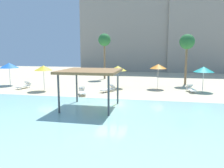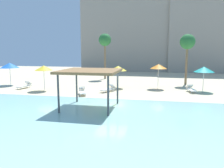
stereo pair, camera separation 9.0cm
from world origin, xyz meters
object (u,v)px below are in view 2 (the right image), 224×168
Objects in this scene: shade_pavilion at (90,72)px; lounge_chair_3 at (109,89)px; beach_umbrella_orange_4 at (159,66)px; lounge_chair_4 at (82,91)px; beach_umbrella_yellow_0 at (118,68)px; lounge_chair_2 at (191,89)px; palm_tree_1 at (187,43)px; palm_tree_0 at (105,41)px; lounge_chair_0 at (25,85)px; beach_umbrella_blue_2 at (10,65)px; beach_umbrella_teal_3 at (204,69)px; beach_umbrella_yellow_1 at (44,68)px.

lounge_chair_3 is at bearing 91.31° from shade_pavilion.
beach_umbrella_orange_4 reaches higher than lounge_chair_3.
beach_umbrella_yellow_0 is at bearing 128.45° from lounge_chair_4.
lounge_chair_2 is at bearing -25.77° from beach_umbrella_orange_4.
lounge_chair_4 is at bearing -140.30° from palm_tree_1.
lounge_chair_4 is 13.95m from palm_tree_0.
beach_umbrella_orange_4 is 1.42× the size of lounge_chair_4.
beach_umbrella_yellow_0 reaches higher than lounge_chair_0.
beach_umbrella_orange_4 is at bearing 63.83° from shade_pavilion.
palm_tree_0 reaches higher than lounge_chair_2.
beach_umbrella_blue_2 is 18.44m from beach_umbrella_orange_4.
beach_umbrella_teal_3 is 1.35× the size of lounge_chair_2.
beach_umbrella_blue_2 reaches higher than lounge_chair_2.
shade_pavilion is 1.63× the size of beach_umbrella_yellow_0.
beach_umbrella_teal_3 reaches higher than lounge_chair_0.
lounge_chair_4 is at bearing -86.72° from palm_tree_0.
shade_pavilion is 1.58× the size of beach_umbrella_teal_3.
palm_tree_0 is (-0.73, 12.81, 5.48)m from lounge_chair_4.
lounge_chair_0 is (-15.19, -2.98, -2.22)m from beach_umbrella_orange_4.
shade_pavilion is at bearing -41.33° from beach_umbrella_yellow_1.
shade_pavilion is at bearing -33.91° from beach_umbrella_blue_2.
palm_tree_1 is at bearing 159.73° from lounge_chair_3.
palm_tree_1 reaches higher than beach_umbrella_orange_4.
beach_umbrella_yellow_1 is 1.38× the size of lounge_chair_0.
beach_umbrella_blue_2 is 1.43× the size of lounge_chair_4.
shade_pavilion is 1.48× the size of beach_umbrella_orange_4.
beach_umbrella_yellow_0 is 11.05m from lounge_chair_0.
palm_tree_1 reaches higher than lounge_chair_0.
beach_umbrella_yellow_1 is at bearing -129.40° from lounge_chair_4.
shade_pavilion is 5.93m from lounge_chair_4.
lounge_chair_4 is at bearing -17.13° from beach_umbrella_yellow_1.
palm_tree_0 is at bearing 99.94° from shade_pavilion.
lounge_chair_0 is 0.99× the size of lounge_chair_4.
shade_pavilion is at bearing -52.86° from lounge_chair_2.
lounge_chair_2 and lounge_chair_4 have the same top height.
lounge_chair_2 is 15.71m from palm_tree_0.
lounge_chair_0 is 0.28× the size of palm_tree_0.
palm_tree_1 is (10.87, 9.02, 4.97)m from lounge_chair_4.
beach_umbrella_yellow_0 is at bearing -107.01° from lounge_chair_2.
beach_umbrella_teal_3 is (9.35, -0.52, 0.07)m from beach_umbrella_yellow_0.
beach_umbrella_yellow_0 is 9.35m from palm_tree_0.
beach_umbrella_teal_3 is 1.34× the size of lounge_chair_4.
beach_umbrella_yellow_1 is 1.03× the size of beach_umbrella_teal_3.
beach_umbrella_orange_4 is 15.64m from lounge_chair_0.
beach_umbrella_teal_3 is (16.98, 2.84, -0.10)m from beach_umbrella_yellow_1.
shade_pavilion is at bearing -121.44° from palm_tree_1.
beach_umbrella_orange_4 reaches higher than lounge_chair_0.
beach_umbrella_teal_3 is at bearing -11.07° from beach_umbrella_orange_4.
palm_tree_1 reaches higher than beach_umbrella_blue_2.
palm_tree_1 is at bearing 12.57° from beach_umbrella_blue_2.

